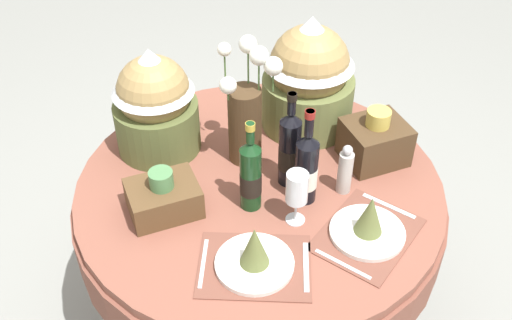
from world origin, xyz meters
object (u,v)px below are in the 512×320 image
object	(u,v)px
wine_bottle_left	(290,149)
wine_bottle_centre	(306,168)
place_setting_right	(369,224)
place_setting_left	(255,256)
gift_tub_back_left	(154,98)
gift_tub_back_right	(309,71)
pepper_mill	(345,171)
woven_basket_side_left	(164,197)
wine_bottle_right	(251,175)
dining_table	(259,210)
wine_glass_right	(297,189)
flower_vase	(246,112)
woven_basket_side_right	(375,140)

from	to	relation	value
wine_bottle_left	wine_bottle_centre	bearing A→B (deg)	-82.28
place_setting_right	place_setting_left	bearing A→B (deg)	177.76
wine_bottle_centre	gift_tub_back_left	xyz separation A→B (m)	(-0.38, 0.46, 0.08)
wine_bottle_centre	gift_tub_back_right	size ratio (longest dim) A/B	0.79
wine_bottle_left	pepper_mill	size ratio (longest dim) A/B	1.88
gift_tub_back_left	woven_basket_side_left	world-z (taller)	gift_tub_back_left
wine_bottle_centre	wine_bottle_left	bearing A→B (deg)	97.72
gift_tub_back_right	wine_bottle_right	bearing A→B (deg)	-136.83
wine_bottle_right	pepper_mill	distance (m)	0.33
dining_table	place_setting_right	xyz separation A→B (m)	(0.22, -0.36, 0.18)
wine_bottle_left	wine_bottle_right	xyz separation A→B (m)	(-0.17, -0.06, -0.01)
wine_bottle_right	gift_tub_back_left	distance (m)	0.47
place_setting_right	pepper_mill	bearing A→B (deg)	82.17
gift_tub_back_right	wine_glass_right	bearing A→B (deg)	-119.40
dining_table	gift_tub_back_left	xyz separation A→B (m)	(-0.27, 0.33, 0.35)
gift_tub_back_right	place_setting_right	bearing A→B (deg)	-97.50
flower_vase	gift_tub_back_right	xyz separation A→B (m)	(0.29, 0.11, 0.04)
gift_tub_back_left	gift_tub_back_right	xyz separation A→B (m)	(0.57, -0.07, 0.02)
dining_table	woven_basket_side_left	distance (m)	0.39
place_setting_left	woven_basket_side_left	xyz separation A→B (m)	(-0.19, 0.33, 0.01)
wine_bottle_left	wine_bottle_centre	world-z (taller)	wine_bottle_left
gift_tub_back_right	woven_basket_side_left	xyz separation A→B (m)	(-0.65, -0.27, -0.18)
pepper_mill	woven_basket_side_right	distance (m)	0.21
wine_bottle_centre	woven_basket_side_right	xyz separation A→B (m)	(0.32, 0.10, -0.05)
place_setting_right	gift_tub_back_left	size ratio (longest dim) A/B	1.03
place_setting_right	flower_vase	size ratio (longest dim) A/B	0.91
gift_tub_back_left	wine_bottle_right	bearing A→B (deg)	-64.89
flower_vase	wine_bottle_centre	size ratio (longest dim) A/B	1.31
wine_bottle_centre	woven_basket_side_right	world-z (taller)	wine_bottle_centre
gift_tub_back_right	woven_basket_side_left	bearing A→B (deg)	-157.57
wine_bottle_right	place_setting_left	bearing A→B (deg)	-109.28
dining_table	wine_bottle_centre	bearing A→B (deg)	-48.39
place_setting_right	wine_bottle_left	size ratio (longest dim) A/B	1.17
wine_bottle_left	wine_glass_right	bearing A→B (deg)	-107.80
gift_tub_back_right	woven_basket_side_left	distance (m)	0.72
flower_vase	gift_tub_back_left	xyz separation A→B (m)	(-0.28, 0.18, 0.01)
place_setting_right	gift_tub_back_left	world-z (taller)	gift_tub_back_left
wine_bottle_left	pepper_mill	xyz separation A→B (m)	(0.15, -0.11, -0.05)
flower_vase	wine_bottle_right	distance (m)	0.26
flower_vase	woven_basket_side_left	bearing A→B (deg)	-155.78
wine_glass_right	woven_basket_side_left	distance (m)	0.44
wine_bottle_right	gift_tub_back_right	world-z (taller)	gift_tub_back_right
wine_bottle_right	gift_tub_back_right	xyz separation A→B (m)	(0.37, 0.35, 0.10)
place_setting_left	woven_basket_side_left	distance (m)	0.38
wine_bottle_right	wine_glass_right	distance (m)	0.16
wine_glass_right	woven_basket_side_left	world-z (taller)	wine_glass_right
pepper_mill	gift_tub_back_right	size ratio (longest dim) A/B	0.42
wine_bottle_right	gift_tub_back_right	distance (m)	0.52
wine_bottle_left	wine_glass_right	world-z (taller)	wine_bottle_left
place_setting_left	gift_tub_back_left	xyz separation A→B (m)	(-0.11, 0.67, 0.17)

